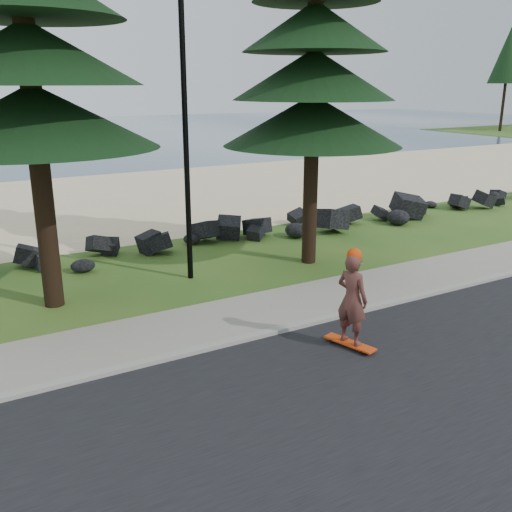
{
  "coord_description": "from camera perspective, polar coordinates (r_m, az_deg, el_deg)",
  "views": [
    {
      "loc": [
        -5.59,
        -9.98,
        4.91
      ],
      "look_at": [
        0.15,
        0.0,
        1.42
      ],
      "focal_mm": 40.0,
      "sensor_mm": 36.0,
      "label": 1
    }
  ],
  "objects": [
    {
      "name": "ground",
      "position": [
        12.44,
        -0.61,
        -6.35
      ],
      "size": [
        160.0,
        160.0,
        0.0
      ],
      "primitive_type": "plane",
      "color": "#265219",
      "rests_on": "ground"
    },
    {
      "name": "road",
      "position": [
        9.23,
        13.75,
        -15.71
      ],
      "size": [
        160.0,
        7.0,
        0.02
      ],
      "primitive_type": "cube",
      "color": "black",
      "rests_on": "ground"
    },
    {
      "name": "kerb",
      "position": [
        11.71,
        1.57,
        -7.63
      ],
      "size": [
        160.0,
        0.2,
        0.1
      ],
      "primitive_type": "cube",
      "color": "#9D9A8D",
      "rests_on": "ground"
    },
    {
      "name": "sidewalk",
      "position": [
        12.59,
        -1.06,
        -5.87
      ],
      "size": [
        160.0,
        2.0,
        0.08
      ],
      "primitive_type": "cube",
      "color": "#A09A86",
      "rests_on": "ground"
    },
    {
      "name": "beach_sand",
      "position": [
        25.58,
        -16.79,
        5.1
      ],
      "size": [
        160.0,
        15.0,
        0.01
      ],
      "primitive_type": "cube",
      "color": "beige",
      "rests_on": "ground"
    },
    {
      "name": "seawall_boulders",
      "position": [
        17.26,
        -9.75,
        0.11
      ],
      "size": [
        60.0,
        2.4,
        1.1
      ],
      "primitive_type": null,
      "color": "black",
      "rests_on": "ground"
    },
    {
      "name": "lamp_post",
      "position": [
        14.33,
        -7.12,
        13.66
      ],
      "size": [
        0.25,
        0.14,
        8.14
      ],
      "color": "black",
      "rests_on": "ground"
    },
    {
      "name": "skateboarder",
      "position": [
        10.92,
        9.58,
        -4.31
      ],
      "size": [
        0.59,
        1.1,
        2.0
      ],
      "rotation": [
        0.0,
        0.0,
        1.85
      ],
      "color": "red",
      "rests_on": "ground"
    }
  ]
}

